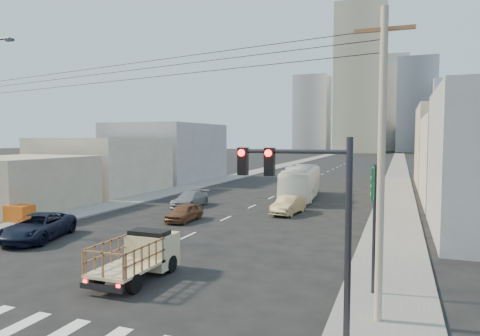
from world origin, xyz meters
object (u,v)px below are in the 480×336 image
Objects in this scene: sedan_brown at (184,212)px; utility_pole at (381,163)px; traffic_signal at (310,207)px; crate_stack at (20,213)px; flatbed_pickup at (139,253)px; navy_pickup at (38,227)px; green_sign at (374,198)px; sedan_grey at (190,199)px; city_bus at (301,182)px; sedan_tan at (288,205)px.

utility_pole is (13.90, -13.01, 4.55)m from sedan_brown.
traffic_signal is 3.33× the size of crate_stack.
flatbed_pickup reaches higher than navy_pickup.
green_sign reaches higher than flatbed_pickup.
green_sign reaches higher than sedan_grey.
flatbed_pickup is at bearing -67.74° from sedan_grey.
utility_pole is at bearing -77.95° from city_bus.
flatbed_pickup is at bearing -26.19° from crate_stack.
navy_pickup is at bearing 165.54° from utility_pole.
sedan_tan is 0.95× the size of sedan_grey.
sedan_brown is 0.37× the size of utility_pole.
sedan_brown is at bearing 39.85° from navy_pickup.
sedan_grey is 26.35m from traffic_signal.
flatbed_pickup is 10.65m from utility_pole.
sedan_tan is (2.14, 17.40, -0.37)m from flatbed_pickup.
flatbed_pickup is 16.43m from crate_stack.
city_bus is at bearing 48.06° from navy_pickup.
sedan_brown is (5.44, 8.02, -0.12)m from navy_pickup.
sedan_grey is (-2.64, 6.01, 0.03)m from sedan_brown.
sedan_grey reaches higher than crate_stack.
navy_pickup is at bearing 158.11° from flatbed_pickup.
crate_stack is at bearing -155.27° from sedan_brown.
sedan_tan is 0.44× the size of utility_pole.
crate_stack is (-22.77, 10.89, -3.39)m from traffic_signal.
utility_pole is (19.33, -4.98, 4.43)m from navy_pickup.
flatbed_pickup is 10.32m from navy_pickup.
traffic_signal is at bearing -105.55° from green_sign.
traffic_signal reaches higher than green_sign.
sedan_tan is 8.93m from sedan_grey.
utility_pole is 5.56× the size of crate_stack.
flatbed_pickup is 9.31m from traffic_signal.
sedan_tan is (6.28, 5.53, 0.09)m from sedan_brown.
traffic_signal is (12.17, -15.52, 3.44)m from sedan_brown.
traffic_signal is at bearing -68.06° from sedan_tan.
sedan_brown is (-5.36, -14.21, -0.98)m from city_bus.
sedan_tan reaches higher than sedan_brown.
crate_stack is at bearing 166.31° from green_sign.
sedan_brown is at bearing 128.10° from traffic_signal.
sedan_grey is (2.80, 14.03, -0.09)m from navy_pickup.
sedan_brown is (-4.13, 11.87, -0.46)m from flatbed_pickup.
crate_stack is (-15.96, -18.83, -0.92)m from city_bus.
sedan_tan is 0.87× the size of green_sign.
navy_pickup reaches higher than sedan_tan.
sedan_brown is 17.44m from green_sign.
city_bus reaches higher than crate_stack.
flatbed_pickup is at bearing -69.62° from sedan_brown.
flatbed_pickup is 0.81× the size of navy_pickup.
traffic_signal is at bearing -124.61° from utility_pole.
green_sign is at bearing -23.49° from navy_pickup.
crate_stack is at bearing 130.60° from navy_pickup.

